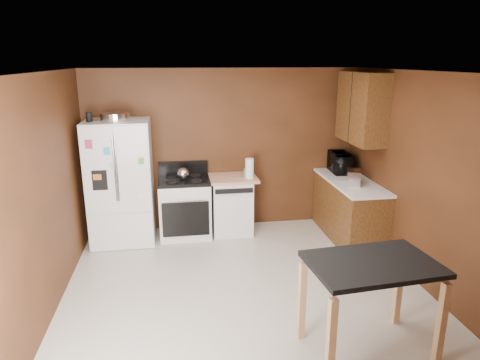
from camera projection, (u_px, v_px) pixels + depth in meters
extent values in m
plane|color=beige|center=(247.00, 297.00, 4.90)|extent=(4.50, 4.50, 0.00)
plane|color=white|center=(249.00, 72.00, 4.22)|extent=(4.50, 4.50, 0.00)
plane|color=#552B16|center=(224.00, 150.00, 6.70)|extent=(4.20, 0.00, 4.20)
plane|color=#552B16|center=(316.00, 311.00, 2.42)|extent=(4.20, 0.00, 4.20)
plane|color=#552B16|center=(40.00, 203.00, 4.25)|extent=(0.00, 4.50, 4.50)
plane|color=#552B16|center=(429.00, 184.00, 4.87)|extent=(0.00, 4.50, 4.50)
cylinder|color=silver|center=(115.00, 117.00, 5.95)|extent=(0.42, 0.42, 0.10)
cylinder|color=black|center=(89.00, 117.00, 5.83)|extent=(0.08, 0.08, 0.13)
sphere|color=silver|center=(183.00, 174.00, 6.32)|extent=(0.18, 0.18, 0.18)
cylinder|color=white|center=(250.00, 168.00, 6.43)|extent=(0.16, 0.16, 0.30)
cylinder|color=#42AC67|center=(247.00, 172.00, 6.57)|extent=(0.13, 0.13, 0.11)
cube|color=silver|center=(353.00, 177.00, 6.07)|extent=(0.27, 0.34, 0.21)
imported|color=black|center=(340.00, 163.00, 6.74)|extent=(0.38, 0.53, 0.28)
cube|color=white|center=(121.00, 182.00, 6.21)|extent=(0.90, 0.75, 1.80)
cube|color=white|center=(99.00, 171.00, 5.73)|extent=(0.43, 0.02, 1.20)
cube|color=white|center=(133.00, 170.00, 5.80)|extent=(0.43, 0.02, 1.20)
cube|color=white|center=(121.00, 232.00, 6.01)|extent=(0.88, 0.02, 0.54)
cube|color=black|center=(100.00, 180.00, 5.76)|extent=(0.20, 0.01, 0.28)
cylinder|color=silver|center=(115.00, 169.00, 5.74)|extent=(0.02, 0.02, 0.90)
cylinder|color=silver|center=(117.00, 169.00, 5.74)|extent=(0.02, 0.02, 0.90)
cube|color=#C12D5C|center=(89.00, 144.00, 5.60)|extent=(0.09, 0.00, 0.12)
cube|color=#36A6E8|center=(107.00, 151.00, 5.66)|extent=(0.08, 0.00, 0.10)
cube|color=#57AA3C|center=(141.00, 161.00, 5.76)|extent=(0.07, 0.00, 0.09)
cube|color=#C76821|center=(97.00, 177.00, 5.73)|extent=(0.11, 0.00, 0.08)
cube|color=white|center=(141.00, 196.00, 5.89)|extent=(0.09, 0.00, 0.10)
cube|color=#98DEE5|center=(112.00, 166.00, 5.72)|extent=(0.07, 0.00, 0.07)
cube|color=white|center=(185.00, 209.00, 6.52)|extent=(0.76, 0.65, 0.85)
cube|color=black|center=(184.00, 180.00, 6.40)|extent=(0.76, 0.65, 0.05)
cube|color=black|center=(183.00, 167.00, 6.64)|extent=(0.76, 0.06, 0.20)
cube|color=black|center=(186.00, 219.00, 6.22)|extent=(0.68, 0.02, 0.52)
cylinder|color=silver|center=(185.00, 201.00, 6.13)|extent=(0.62, 0.02, 0.02)
cylinder|color=black|center=(172.00, 176.00, 6.52)|extent=(0.17, 0.17, 0.02)
cylinder|color=black|center=(195.00, 175.00, 6.57)|extent=(0.17, 0.17, 0.02)
cylinder|color=black|center=(172.00, 182.00, 6.21)|extent=(0.17, 0.17, 0.02)
cylinder|color=black|center=(196.00, 181.00, 6.27)|extent=(0.17, 0.17, 0.02)
cube|color=white|center=(231.00, 206.00, 6.65)|extent=(0.60, 0.60, 0.85)
cube|color=black|center=(234.00, 191.00, 6.26)|extent=(0.56, 0.02, 0.07)
cube|color=tan|center=(231.00, 178.00, 6.53)|extent=(0.78, 0.62, 0.04)
cube|color=brown|center=(349.00, 210.00, 6.43)|extent=(0.60, 1.55, 0.86)
cube|color=white|center=(351.00, 182.00, 6.31)|extent=(0.63, 1.58, 0.04)
cube|color=brown|center=(362.00, 108.00, 6.13)|extent=(0.35, 1.05, 1.00)
cube|color=black|center=(350.00, 108.00, 6.10)|extent=(0.01, 0.01, 1.00)
cube|color=black|center=(373.00, 264.00, 3.77)|extent=(1.18, 0.84, 0.05)
cube|color=tan|center=(302.00, 301.00, 4.09)|extent=(0.07, 0.07, 0.80)
cube|color=tan|center=(398.00, 287.00, 4.32)|extent=(0.07, 0.07, 0.80)
cube|color=tan|center=(331.00, 342.00, 3.49)|extent=(0.07, 0.07, 0.80)
cube|color=tan|center=(441.00, 324.00, 3.72)|extent=(0.07, 0.07, 0.80)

